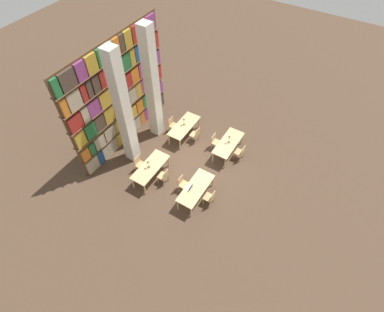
{
  "coord_description": "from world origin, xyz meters",
  "views": [
    {
      "loc": [
        -7.84,
        -4.89,
        11.57
      ],
      "look_at": [
        0.0,
        -0.12,
        0.69
      ],
      "focal_mm": 28.0,
      "sensor_mm": 36.0,
      "label": 1
    }
  ],
  "objects_px": {
    "chair_3": "(215,141)",
    "reading_table_3": "(184,127)",
    "chair_6": "(195,135)",
    "pillar_left": "(123,111)",
    "laptop": "(189,188)",
    "chair_1": "(183,184)",
    "chair_5": "(140,164)",
    "reading_table_1": "(228,144)",
    "chair_2": "(240,152)",
    "chair_7": "(173,125)",
    "chair_0": "(210,198)",
    "chair_4": "(164,176)",
    "reading_table_0": "(196,189)",
    "pillar_center": "(152,86)",
    "desk_lamp_1": "(148,163)",
    "desk_lamp_2": "(184,121)",
    "reading_table_2": "(150,168)",
    "desk_lamp_0": "(229,138)"
  },
  "relations": [
    {
      "from": "chair_0",
      "to": "chair_2",
      "type": "height_order",
      "value": "same"
    },
    {
      "from": "reading_table_0",
      "to": "desk_lamp_0",
      "type": "relative_size",
      "value": 4.39
    },
    {
      "from": "chair_6",
      "to": "pillar_left",
      "type": "bearing_deg",
      "value": 139.75
    },
    {
      "from": "pillar_center",
      "to": "chair_2",
      "type": "height_order",
      "value": "pillar_center"
    },
    {
      "from": "reading_table_2",
      "to": "chair_7",
      "type": "bearing_deg",
      "value": 14.99
    },
    {
      "from": "chair_0",
      "to": "chair_4",
      "type": "xyz_separation_m",
      "value": [
        -0.1,
        2.38,
        0.0
      ]
    },
    {
      "from": "reading_table_0",
      "to": "chair_6",
      "type": "relative_size",
      "value": 2.29
    },
    {
      "from": "reading_table_1",
      "to": "chair_2",
      "type": "bearing_deg",
      "value": -92.08
    },
    {
      "from": "reading_table_2",
      "to": "chair_4",
      "type": "height_order",
      "value": "chair_4"
    },
    {
      "from": "pillar_left",
      "to": "reading_table_1",
      "type": "height_order",
      "value": "pillar_left"
    },
    {
      "from": "chair_5",
      "to": "desk_lamp_0",
      "type": "bearing_deg",
      "value": 135.82
    },
    {
      "from": "chair_3",
      "to": "chair_6",
      "type": "xyz_separation_m",
      "value": [
        -0.11,
        1.11,
        0.0
      ]
    },
    {
      "from": "laptop",
      "to": "chair_6",
      "type": "relative_size",
      "value": 0.36
    },
    {
      "from": "pillar_center",
      "to": "reading_table_3",
      "type": "height_order",
      "value": "pillar_center"
    },
    {
      "from": "pillar_left",
      "to": "chair_4",
      "type": "distance_m",
      "value": 3.42
    },
    {
      "from": "chair_3",
      "to": "chair_6",
      "type": "height_order",
      "value": "same"
    },
    {
      "from": "chair_3",
      "to": "chair_7",
      "type": "relative_size",
      "value": 1.0
    },
    {
      "from": "laptop",
      "to": "reading_table_2",
      "type": "relative_size",
      "value": 0.16
    },
    {
      "from": "chair_7",
      "to": "pillar_center",
      "type": "bearing_deg",
      "value": -58.85
    },
    {
      "from": "pillar_left",
      "to": "chair_2",
      "type": "distance_m",
      "value": 5.9
    },
    {
      "from": "chair_2",
      "to": "chair_3",
      "type": "relative_size",
      "value": 1.0
    },
    {
      "from": "chair_3",
      "to": "reading_table_3",
      "type": "bearing_deg",
      "value": -87.3
    },
    {
      "from": "chair_2",
      "to": "desk_lamp_1",
      "type": "bearing_deg",
      "value": 136.2
    },
    {
      "from": "pillar_left",
      "to": "laptop",
      "type": "distance_m",
      "value": 4.36
    },
    {
      "from": "chair_3",
      "to": "reading_table_3",
      "type": "height_order",
      "value": "chair_3"
    },
    {
      "from": "pillar_left",
      "to": "reading_table_2",
      "type": "relative_size",
      "value": 2.96
    },
    {
      "from": "chair_0",
      "to": "chair_4",
      "type": "relative_size",
      "value": 1.0
    },
    {
      "from": "desk_lamp_0",
      "to": "desk_lamp_1",
      "type": "relative_size",
      "value": 1.06
    },
    {
      "from": "chair_0",
      "to": "pillar_left",
      "type": "bearing_deg",
      "value": 84.83
    },
    {
      "from": "desk_lamp_1",
      "to": "chair_6",
      "type": "bearing_deg",
      "value": -11.01
    },
    {
      "from": "chair_3",
      "to": "chair_5",
      "type": "xyz_separation_m",
      "value": [
        -3.15,
        2.39,
        0.0
      ]
    },
    {
      "from": "chair_2",
      "to": "reading_table_0",
      "type": "bearing_deg",
      "value": 167.09
    },
    {
      "from": "chair_3",
      "to": "chair_4",
      "type": "distance_m",
      "value": 3.3
    },
    {
      "from": "pillar_center",
      "to": "chair_6",
      "type": "relative_size",
      "value": 6.77
    },
    {
      "from": "laptop",
      "to": "chair_3",
      "type": "height_order",
      "value": "laptop"
    },
    {
      "from": "chair_6",
      "to": "chair_1",
      "type": "bearing_deg",
      "value": -159.51
    },
    {
      "from": "chair_4",
      "to": "chair_6",
      "type": "distance_m",
      "value": 3.05
    },
    {
      "from": "chair_3",
      "to": "reading_table_3",
      "type": "xyz_separation_m",
      "value": [
        -0.09,
        1.81,
        0.2
      ]
    },
    {
      "from": "pillar_left",
      "to": "chair_4",
      "type": "bearing_deg",
      "value": -102.94
    },
    {
      "from": "reading_table_0",
      "to": "chair_1",
      "type": "height_order",
      "value": "chair_1"
    },
    {
      "from": "reading_table_3",
      "to": "chair_6",
      "type": "xyz_separation_m",
      "value": [
        -0.02,
        -0.7,
        -0.2
      ]
    },
    {
      "from": "desk_lamp_2",
      "to": "pillar_center",
      "type": "bearing_deg",
      "value": 109.74
    },
    {
      "from": "chair_1",
      "to": "chair_5",
      "type": "height_order",
      "value": "same"
    },
    {
      "from": "chair_7",
      "to": "chair_2",
      "type": "bearing_deg",
      "value": 91.6
    },
    {
      "from": "chair_0",
      "to": "chair_4",
      "type": "bearing_deg",
      "value": 92.4
    },
    {
      "from": "desk_lamp_0",
      "to": "desk_lamp_2",
      "type": "distance_m",
      "value": 2.55
    },
    {
      "from": "reading_table_1",
      "to": "desk_lamp_2",
      "type": "xyz_separation_m",
      "value": [
        -0.07,
        2.54,
        0.37
      ]
    },
    {
      "from": "chair_1",
      "to": "reading_table_1",
      "type": "distance_m",
      "value": 3.16
    },
    {
      "from": "reading_table_0",
      "to": "chair_5",
      "type": "relative_size",
      "value": 2.29
    },
    {
      "from": "chair_5",
      "to": "desk_lamp_2",
      "type": "bearing_deg",
      "value": 170.04
    }
  ]
}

